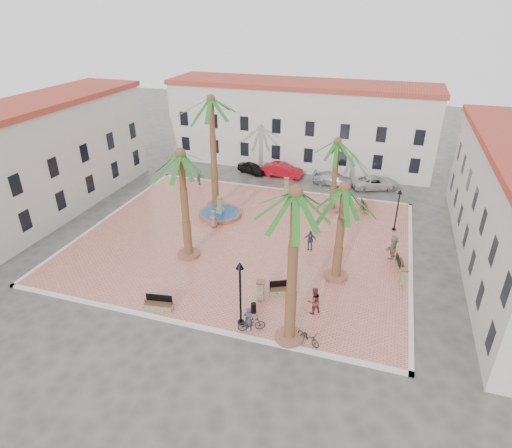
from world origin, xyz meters
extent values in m
plane|color=#56544F|center=(0.00, 0.00, 0.00)|extent=(120.00, 120.00, 0.00)
cube|color=#DC7E6A|center=(0.00, 0.00, 0.07)|extent=(26.00, 22.00, 0.15)
cube|color=silver|center=(0.00, 11.00, 0.08)|extent=(26.30, 0.30, 0.16)
cube|color=silver|center=(0.00, -11.00, 0.08)|extent=(26.30, 0.30, 0.16)
cube|color=silver|center=(13.00, 0.00, 0.08)|extent=(0.30, 22.30, 0.16)
cube|color=silver|center=(-13.00, 0.00, 0.08)|extent=(0.30, 22.30, 0.16)
cube|color=silver|center=(0.00, 20.00, 4.50)|extent=(30.00, 7.00, 9.00)
cube|color=#B83F2E|center=(0.00, 20.00, 9.25)|extent=(30.40, 7.40, 0.50)
cube|color=black|center=(-13.12, 16.52, 2.20)|extent=(1.00, 0.12, 1.60)
cube|color=black|center=(-9.38, 16.52, 2.20)|extent=(1.00, 0.12, 1.60)
cube|color=black|center=(-5.62, 16.52, 2.20)|extent=(1.00, 0.12, 1.60)
cube|color=black|center=(-1.88, 16.52, 2.20)|extent=(1.00, 0.12, 1.60)
cube|color=black|center=(1.88, 16.52, 2.20)|extent=(1.00, 0.12, 1.60)
cube|color=black|center=(5.62, 16.52, 2.20)|extent=(1.00, 0.12, 1.60)
cube|color=black|center=(9.38, 16.52, 2.20)|extent=(1.00, 0.12, 1.60)
cube|color=black|center=(13.12, 16.52, 2.20)|extent=(1.00, 0.12, 1.60)
cube|color=black|center=(-13.12, 16.52, 5.20)|extent=(1.00, 0.12, 1.60)
cube|color=black|center=(-9.38, 16.52, 5.20)|extent=(1.00, 0.12, 1.60)
cube|color=black|center=(-5.62, 16.52, 5.20)|extent=(1.00, 0.12, 1.60)
cube|color=black|center=(-1.88, 16.52, 5.20)|extent=(1.00, 0.12, 1.60)
cube|color=black|center=(1.88, 16.52, 5.20)|extent=(1.00, 0.12, 1.60)
cube|color=black|center=(5.62, 16.52, 5.20)|extent=(1.00, 0.12, 1.60)
cube|color=black|center=(9.38, 16.52, 5.20)|extent=(1.00, 0.12, 1.60)
cube|color=black|center=(13.12, 16.52, 5.20)|extent=(1.00, 0.12, 1.60)
cube|color=black|center=(16.54, -9.49, 2.20)|extent=(0.12, 1.00, 1.60)
cube|color=black|center=(16.54, -5.77, 2.20)|extent=(0.12, 1.00, 1.60)
cube|color=black|center=(16.54, -2.06, 2.20)|extent=(0.12, 1.00, 1.60)
cube|color=black|center=(16.54, 1.65, 2.20)|extent=(0.12, 1.00, 1.60)
cube|color=black|center=(16.54, 5.37, 2.20)|extent=(0.12, 1.00, 1.60)
cube|color=black|center=(16.54, 9.08, 2.20)|extent=(0.12, 1.00, 1.60)
cube|color=black|center=(16.54, 12.80, 2.20)|extent=(0.12, 1.00, 1.60)
cube|color=black|center=(16.54, -9.49, 5.20)|extent=(0.12, 1.00, 1.60)
cube|color=black|center=(16.54, -5.77, 5.20)|extent=(0.12, 1.00, 1.60)
cube|color=black|center=(16.54, -2.06, 5.20)|extent=(0.12, 1.00, 1.60)
cube|color=black|center=(16.54, 1.65, 5.20)|extent=(0.12, 1.00, 1.60)
cube|color=black|center=(16.54, 5.37, 5.20)|extent=(0.12, 1.00, 1.60)
cube|color=black|center=(16.54, 9.08, 5.20)|extent=(0.12, 1.00, 1.60)
cube|color=black|center=(16.54, 12.80, 5.20)|extent=(0.12, 1.00, 1.60)
cube|color=silver|center=(-19.00, 0.00, 4.75)|extent=(6.00, 24.00, 9.50)
cube|color=#B83F2E|center=(-19.00, 0.00, 9.75)|extent=(6.40, 24.40, 0.50)
cube|color=black|center=(-16.02, -6.00, 2.20)|extent=(0.12, 1.00, 1.60)
cube|color=black|center=(-16.02, -2.00, 2.20)|extent=(0.12, 1.00, 1.60)
cube|color=black|center=(-16.02, 2.00, 2.20)|extent=(0.12, 1.00, 1.60)
cube|color=black|center=(-16.02, 6.00, 2.20)|extent=(0.12, 1.00, 1.60)
cube|color=black|center=(-16.02, 10.00, 2.20)|extent=(0.12, 1.00, 1.60)
cube|color=black|center=(-16.02, -6.00, 5.20)|extent=(0.12, 1.00, 1.60)
cube|color=black|center=(-16.02, -2.00, 5.20)|extent=(0.12, 1.00, 1.60)
cube|color=black|center=(-16.02, 2.00, 5.20)|extent=(0.12, 1.00, 1.60)
cube|color=black|center=(-16.02, 6.00, 5.20)|extent=(0.12, 1.00, 1.60)
cube|color=black|center=(-16.02, 10.00, 5.20)|extent=(0.12, 1.00, 1.60)
cylinder|color=#A2614B|center=(-3.43, 3.25, 0.33)|extent=(3.85, 3.85, 0.37)
cylinder|color=#194C8C|center=(-3.43, 3.25, 0.50)|extent=(3.39, 3.39, 0.06)
cylinder|color=#778156|center=(-3.43, 3.25, 0.52)|extent=(0.83, 0.83, 0.73)
cylinder|color=#778156|center=(-3.43, 3.25, 1.25)|extent=(0.55, 0.55, 1.10)
sphere|color=#778156|center=(-3.43, 3.25, 1.94)|extent=(0.40, 0.40, 0.40)
cylinder|color=#A2614B|center=(-4.62, 5.10, 0.28)|extent=(1.72, 1.72, 0.26)
cylinder|color=brown|center=(-4.62, 5.10, 5.26)|extent=(0.56, 0.56, 9.71)
sphere|color=brown|center=(-4.62, 5.10, 10.12)|extent=(0.75, 0.75, 0.75)
cylinder|color=#A2614B|center=(-3.16, -3.85, 0.28)|extent=(1.69, 1.69, 0.25)
cylinder|color=brown|center=(-3.16, -3.85, 4.33)|extent=(0.55, 0.55, 7.86)
sphere|color=brown|center=(-3.16, -3.85, 8.27)|extent=(0.74, 0.74, 0.74)
cylinder|color=#A2614B|center=(6.30, -10.40, 0.27)|extent=(1.65, 1.65, 0.25)
cylinder|color=brown|center=(6.30, -10.40, 4.85)|extent=(0.54, 0.54, 8.90)
sphere|color=brown|center=(6.30, -10.40, 9.30)|extent=(0.72, 0.72, 0.72)
cylinder|color=#A2614B|center=(7.96, -3.42, 0.27)|extent=(1.65, 1.65, 0.25)
cylinder|color=brown|center=(7.96, -3.42, 3.69)|extent=(0.54, 0.54, 6.57)
sphere|color=brown|center=(7.96, -3.42, 6.97)|extent=(0.72, 0.72, 0.72)
cylinder|color=#A2614B|center=(6.01, 7.56, 0.27)|extent=(1.57, 1.57, 0.24)
cylinder|color=brown|center=(6.01, 7.56, 3.56)|extent=(0.51, 0.51, 6.35)
sphere|color=brown|center=(6.01, 7.56, 6.73)|extent=(0.69, 0.69, 0.69)
cube|color=#778156|center=(-2.15, -10.31, 0.35)|extent=(1.88, 0.82, 0.40)
cube|color=#56351E|center=(-2.15, -10.31, 0.58)|extent=(1.77, 0.75, 0.06)
cube|color=black|center=(-2.18, -10.09, 0.86)|extent=(1.70, 0.30, 0.50)
cylinder|color=black|center=(-3.00, -10.43, 0.71)|extent=(0.05, 0.05, 0.30)
cylinder|color=black|center=(-1.30, -10.18, 0.71)|extent=(0.05, 0.05, 0.30)
cube|color=#778156|center=(4.87, -6.41, 0.35)|extent=(1.83, 1.26, 0.39)
cube|color=#56351E|center=(4.87, -6.41, 0.57)|extent=(1.72, 1.17, 0.06)
cube|color=black|center=(4.78, -6.21, 0.84)|extent=(1.52, 0.78, 0.49)
cylinder|color=black|center=(4.12, -6.77, 0.69)|extent=(0.05, 0.05, 0.29)
cylinder|color=black|center=(5.62, -6.04, 0.69)|extent=(0.05, 0.05, 0.29)
cube|color=#778156|center=(12.23, -0.72, 0.33)|extent=(0.78, 1.65, 0.35)
cube|color=#56351E|center=(12.23, -0.72, 0.53)|extent=(0.72, 1.56, 0.05)
cube|color=black|center=(12.04, -0.76, 0.77)|extent=(0.33, 1.48, 0.44)
cylinder|color=black|center=(12.38, -1.46, 0.64)|extent=(0.05, 0.05, 0.26)
cylinder|color=black|center=(12.09, 0.02, 0.64)|extent=(0.05, 0.05, 0.26)
cube|color=#778156|center=(8.90, 8.34, 0.35)|extent=(0.88, 1.86, 0.40)
cube|color=#56351E|center=(8.90, 8.34, 0.58)|extent=(0.82, 1.75, 0.06)
cube|color=black|center=(8.69, 8.30, 0.84)|extent=(0.38, 1.66, 0.50)
cylinder|color=black|center=(9.07, 7.51, 0.70)|extent=(0.05, 0.05, 0.30)
cylinder|color=black|center=(8.74, 9.17, 0.70)|extent=(0.05, 0.05, 0.30)
cylinder|color=black|center=(3.22, -10.00, 0.24)|extent=(0.39, 0.39, 0.17)
cylinder|color=black|center=(3.22, -10.00, 2.20)|extent=(0.13, 0.13, 3.88)
cone|color=black|center=(3.22, -10.00, 4.30)|extent=(0.47, 0.47, 0.43)
sphere|color=beige|center=(3.22, -10.00, 4.14)|extent=(0.26, 0.26, 0.26)
cylinder|color=black|center=(11.66, 5.17, 0.22)|extent=(0.33, 0.33, 0.15)
cylinder|color=black|center=(11.66, 5.17, 1.89)|extent=(0.11, 0.11, 3.29)
cone|color=black|center=(11.66, 5.17, 3.67)|extent=(0.40, 0.40, 0.37)
sphere|color=beige|center=(11.66, 5.17, 3.54)|extent=(0.22, 0.22, 0.22)
cube|color=#778156|center=(3.70, -7.49, 0.84)|extent=(0.47, 0.47, 1.38)
cube|color=#A2614B|center=(3.70, -7.49, 1.58)|extent=(0.59, 0.59, 0.11)
cube|color=#778156|center=(0.93, 10.40, 0.85)|extent=(0.53, 0.53, 1.40)
cube|color=#A2614B|center=(0.93, 10.40, 1.60)|extent=(0.66, 0.66, 0.11)
cube|color=#778156|center=(12.40, -2.96, 0.75)|extent=(0.44, 0.44, 1.19)
cube|color=#A2614B|center=(12.40, -2.96, 1.39)|extent=(0.55, 0.55, 0.09)
cylinder|color=black|center=(3.63, -8.78, 0.48)|extent=(0.34, 0.34, 0.66)
imported|color=#353651|center=(3.84, -10.40, 0.95)|extent=(0.64, 0.48, 1.61)
imported|color=black|center=(7.41, -10.40, 0.56)|extent=(1.62, 1.23, 0.82)
imported|color=maroon|center=(7.17, -7.70, 1.06)|extent=(1.12, 1.10, 1.82)
imported|color=black|center=(4.03, -10.40, 0.65)|extent=(1.69, 1.13, 0.99)
imported|color=#8B785D|center=(-3.14, 1.07, 0.92)|extent=(0.87, 0.69, 1.55)
imported|color=#31435B|center=(5.45, -0.17, 0.98)|extent=(1.03, 0.56, 1.66)
imported|color=#4B4A50|center=(-8.27, 9.53, 0.98)|extent=(0.70, 1.12, 1.66)
imported|color=gray|center=(11.61, 0.47, 1.07)|extent=(1.15, 1.78, 1.84)
imported|color=black|center=(-4.18, 14.87, 0.61)|extent=(3.89, 2.63, 1.23)
imported|color=red|center=(-0.63, 14.90, 0.76)|extent=(4.69, 1.92, 1.51)
imported|color=#A9AAB2|center=(5.24, 14.23, 0.66)|extent=(4.54, 1.87, 1.31)
imported|color=beige|center=(9.47, 14.45, 0.67)|extent=(5.33, 3.97, 1.34)
camera|label=1|loc=(10.17, -28.88, 17.30)|focal=30.00mm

